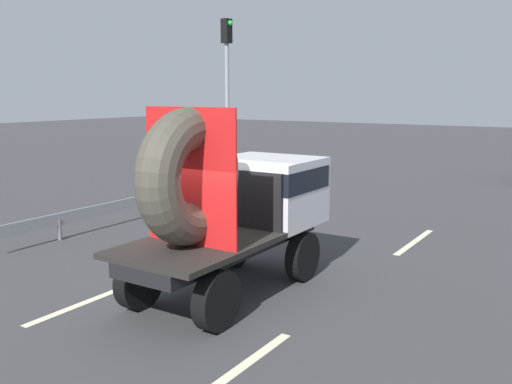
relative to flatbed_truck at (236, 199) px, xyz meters
name	(u,v)px	position (x,y,z in m)	size (l,w,h in m)	color
ground_plane	(203,297)	(-0.24, -0.76, -1.76)	(120.00, 120.00, 0.00)	#38383A
flatbed_truck	(236,199)	(0.00, 0.00, 0.00)	(2.02, 4.64, 3.53)	black
traffic_light	(227,81)	(-6.89, 9.31, 2.45)	(0.42, 0.36, 6.54)	gray
guardrail	(199,188)	(-5.91, 6.24, -1.23)	(0.10, 15.34, 0.71)	gray
lane_dash_left_near	(76,306)	(-1.88, -2.34, -1.76)	(2.12, 0.16, 0.01)	beige
lane_dash_left_far	(295,220)	(-1.88, 5.73, -1.76)	(2.20, 0.16, 0.01)	beige
lane_dash_right_near	(248,363)	(1.88, -2.44, -1.76)	(2.21, 0.16, 0.01)	beige
lane_dash_right_far	(415,242)	(1.88, 5.28, -1.76)	(2.85, 0.16, 0.01)	beige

